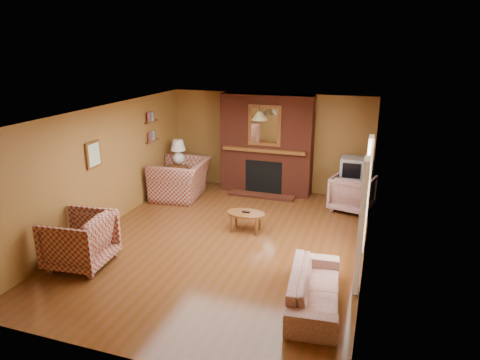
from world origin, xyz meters
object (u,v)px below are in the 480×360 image
(plaid_loveseat, at_px, (181,179))
(crt_tv, at_px, (352,168))
(plaid_armchair, at_px, (79,240))
(coffee_table, at_px, (246,215))
(floral_armchair, at_px, (352,193))
(table_lamp, at_px, (178,151))
(floral_sofa, at_px, (314,288))
(tv_stand, at_px, (350,191))
(fireplace, at_px, (267,145))
(side_table, at_px, (179,177))

(plaid_loveseat, relative_size, crt_tv, 2.65)
(plaid_armchair, bearing_deg, coffee_table, 129.62)
(plaid_loveseat, height_order, crt_tv, crt_tv)
(floral_armchair, xyz_separation_m, table_lamp, (-4.22, 0.05, 0.61))
(floral_sofa, distance_m, tv_stand, 4.27)
(fireplace, bearing_deg, floral_sofa, -66.88)
(floral_sofa, relative_size, coffee_table, 2.27)
(plaid_armchair, xyz_separation_m, crt_tv, (4.00, 4.34, 0.41))
(plaid_loveseat, xyz_separation_m, floral_sofa, (3.75, -3.48, -0.19))
(plaid_loveseat, relative_size, side_table, 2.04)
(plaid_loveseat, relative_size, table_lamp, 2.23)
(plaid_loveseat, relative_size, tv_stand, 2.20)
(floral_armchair, relative_size, side_table, 1.30)
(side_table, bearing_deg, table_lamp, 0.00)
(floral_armchair, bearing_deg, fireplace, -1.69)
(tv_stand, bearing_deg, plaid_loveseat, -167.31)
(side_table, relative_size, table_lamp, 1.10)
(plaid_loveseat, distance_m, floral_sofa, 5.12)
(side_table, relative_size, tv_stand, 1.08)
(plaid_armchair, bearing_deg, floral_armchair, 129.08)
(table_lamp, bearing_deg, fireplace, 14.29)
(plaid_loveseat, distance_m, crt_tv, 4.00)
(table_lamp, distance_m, crt_tv, 4.17)
(plaid_loveseat, xyz_separation_m, coffee_table, (2.08, -1.41, -0.12))
(fireplace, bearing_deg, coffee_table, -84.38)
(coffee_table, bearing_deg, floral_armchair, 43.45)
(plaid_loveseat, bearing_deg, fireplace, 111.76)
(crt_tv, bearing_deg, coffee_table, -129.77)
(tv_stand, distance_m, crt_tv, 0.55)
(fireplace, bearing_deg, plaid_armchair, -113.30)
(fireplace, height_order, crt_tv, fireplace)
(fireplace, bearing_deg, side_table, -165.71)
(fireplace, distance_m, coffee_table, 2.53)
(fireplace, relative_size, floral_armchair, 2.76)
(fireplace, bearing_deg, table_lamp, -165.71)
(plaid_armchair, relative_size, floral_sofa, 0.56)
(plaid_armchair, bearing_deg, floral_sofa, 86.16)
(table_lamp, bearing_deg, crt_tv, 4.74)
(fireplace, relative_size, table_lamp, 3.93)
(fireplace, xyz_separation_m, plaid_armchair, (-1.95, -4.53, -0.74))
(floral_sofa, bearing_deg, table_lamp, 39.92)
(floral_armchair, height_order, coffee_table, floral_armchair)
(table_lamp, relative_size, tv_stand, 0.98)
(plaid_armchair, bearing_deg, crt_tv, 132.31)
(plaid_loveseat, distance_m, tv_stand, 3.98)
(side_table, bearing_deg, floral_armchair, -0.72)
(coffee_table, height_order, side_table, side_table)
(plaid_armchair, distance_m, crt_tv, 5.92)
(plaid_armchair, height_order, crt_tv, crt_tv)
(plaid_armchair, xyz_separation_m, table_lamp, (-0.15, 3.99, 0.57))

